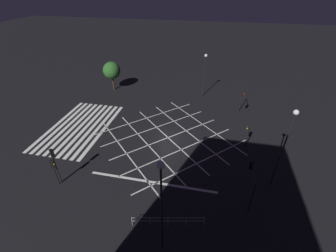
# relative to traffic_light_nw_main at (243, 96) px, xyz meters

# --- Properties ---
(ground_plane) EXTENTS (200.00, 200.00, 0.00)m
(ground_plane) POSITION_rel_traffic_light_nw_main_xyz_m (7.87, -9.49, -3.35)
(ground_plane) COLOR black
(road_markings) EXTENTS (20.19, 26.78, 0.01)m
(road_markings) POSITION_rel_traffic_light_nw_main_xyz_m (8.24, -18.36, -3.35)
(road_markings) COLOR silver
(road_markings) RESTS_ON ground_plane
(traffic_light_nw_main) EXTENTS (2.61, 0.36, 4.57)m
(traffic_light_nw_main) POSITION_rel_traffic_light_nw_main_xyz_m (0.00, 0.00, 0.00)
(traffic_light_nw_main) COLOR black
(traffic_light_nw_main) RESTS_ON ground_plane
(traffic_light_median_north) EXTENTS (0.36, 0.39, 3.31)m
(traffic_light_median_north) POSITION_rel_traffic_light_nw_main_xyz_m (7.87, 0.27, -0.98)
(traffic_light_median_north) COLOR black
(traffic_light_median_north) RESTS_ON ground_plane
(traffic_light_se_cross) EXTENTS (0.36, 0.39, 3.24)m
(traffic_light_se_cross) POSITION_rel_traffic_light_nw_main_xyz_m (18.02, -18.70, -1.04)
(traffic_light_se_cross) COLOR black
(traffic_light_se_cross) RESTS_ON ground_plane
(traffic_light_se_main) EXTENTS (0.39, 0.36, 4.34)m
(traffic_light_se_main) POSITION_rel_traffic_light_nw_main_xyz_m (17.72, -18.66, -0.26)
(traffic_light_se_main) COLOR black
(traffic_light_se_main) RESTS_ON ground_plane
(traffic_light_ne_main) EXTENTS (3.25, 0.36, 3.40)m
(traffic_light_ne_main) POSITION_rel_traffic_light_nw_main_xyz_m (15.46, -0.01, -0.83)
(traffic_light_ne_main) COLOR black
(traffic_light_ne_main) RESTS_ON ground_plane
(street_lamp_east) EXTENTS (0.51, 0.51, 8.86)m
(street_lamp_east) POSITION_rel_traffic_light_nw_main_xyz_m (22.06, -6.92, 2.80)
(street_lamp_east) COLOR black
(street_lamp_east) RESTS_ON ground_plane
(street_lamp_west) EXTENTS (0.48, 0.48, 8.62)m
(street_lamp_west) POSITION_rel_traffic_light_nw_main_xyz_m (13.38, 2.55, 2.49)
(street_lamp_west) COLOR black
(street_lamp_west) RESTS_ON ground_plane
(street_lamp_far) EXTENTS (0.52, 0.52, 7.45)m
(street_lamp_far) POSITION_rel_traffic_light_nw_main_xyz_m (-5.94, -6.08, 1.99)
(street_lamp_far) COLOR black
(street_lamp_far) RESTS_ON ground_plane
(street_tree_near) EXTENTS (3.12, 3.12, 5.27)m
(street_tree_near) POSITION_rel_traffic_light_nw_main_xyz_m (-5.29, -22.78, 0.33)
(street_tree_near) COLOR #38281C
(street_tree_near) RESTS_ON ground_plane
(pedestrian_railing) EXTENTS (1.31, 6.00, 1.05)m
(pedestrian_railing) POSITION_rel_traffic_light_nw_main_xyz_m (20.26, -6.86, -2.68)
(pedestrian_railing) COLOR #B7B7BC
(pedestrian_railing) RESTS_ON ground_plane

